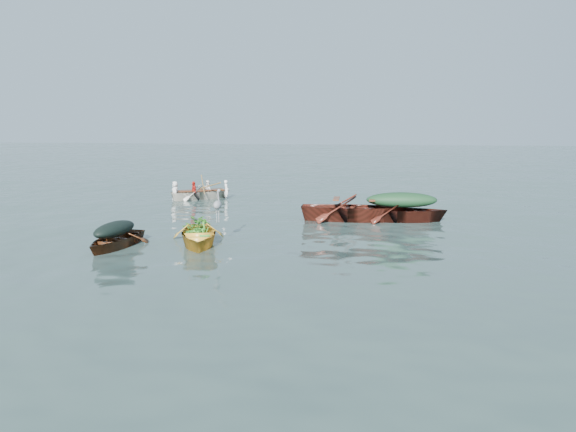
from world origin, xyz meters
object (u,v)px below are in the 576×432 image
object	(u,v)px
yellow_dinghy	(198,244)
green_tarp_boat	(401,221)
heron	(218,211)
rowed_boat	(201,199)
open_wooden_boat	(354,221)
dark_covered_boat	(115,248)

from	to	relation	value
yellow_dinghy	green_tarp_boat	bearing A→B (deg)	21.12
heron	yellow_dinghy	bearing A→B (deg)	-174.81
yellow_dinghy	heron	xyz separation A→B (m)	(0.51, 0.21, 0.92)
green_tarp_boat	heron	distance (m)	6.82
green_tarp_boat	rowed_boat	xyz separation A→B (m)	(-8.42, 4.28, 0.00)
yellow_dinghy	open_wooden_boat	bearing A→B (deg)	29.60
open_wooden_boat	heron	distance (m)	5.60
rowed_boat	dark_covered_boat	bearing A→B (deg)	153.57
dark_covered_boat	rowed_boat	size ratio (longest dim) A/B	0.86
dark_covered_boat	green_tarp_boat	xyz separation A→B (m)	(7.76, 5.31, 0.00)
green_tarp_boat	open_wooden_boat	world-z (taller)	open_wooden_boat
dark_covered_boat	open_wooden_boat	distance (m)	8.05
green_tarp_boat	rowed_boat	distance (m)	9.45
open_wooden_boat	rowed_boat	size ratio (longest dim) A/B	1.38
heron	green_tarp_boat	bearing A→B (deg)	22.41
dark_covered_boat	green_tarp_boat	world-z (taller)	green_tarp_boat
yellow_dinghy	open_wooden_boat	xyz separation A→B (m)	(4.09, 4.42, 0.00)
rowed_boat	heron	size ratio (longest dim) A/B	3.94
green_tarp_boat	heron	size ratio (longest dim) A/B	4.69
dark_covered_boat	rowed_boat	world-z (taller)	rowed_boat
yellow_dinghy	heron	distance (m)	1.07
dark_covered_boat	open_wooden_boat	bearing A→B (deg)	45.93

